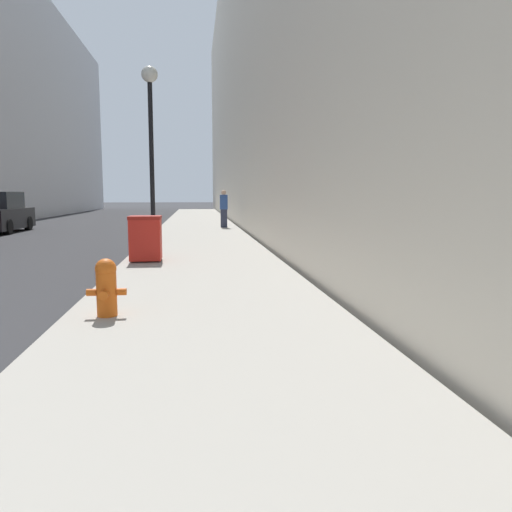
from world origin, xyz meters
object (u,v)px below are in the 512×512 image
Objects in this scene: fire_hydrant at (106,286)px; lamppost at (151,124)px; pedestrian_on_sidewalk at (224,209)px; trash_bin at (146,238)px.

lamppost reaches higher than fire_hydrant.
fire_hydrant is at bearing -98.26° from pedestrian_on_sidewalk.
trash_bin is at bearing 90.18° from fire_hydrant.
lamppost is (-0.21, 4.70, 3.19)m from trash_bin.
pedestrian_on_sidewalk is at bearing 77.97° from trash_bin.
pedestrian_on_sidewalk reaches higher than fire_hydrant.
lamppost is at bearing 92.53° from trash_bin.
trash_bin is at bearing -87.47° from lamppost.
fire_hydrant is at bearing -88.71° from lamppost.
trash_bin is 0.19× the size of lamppost.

